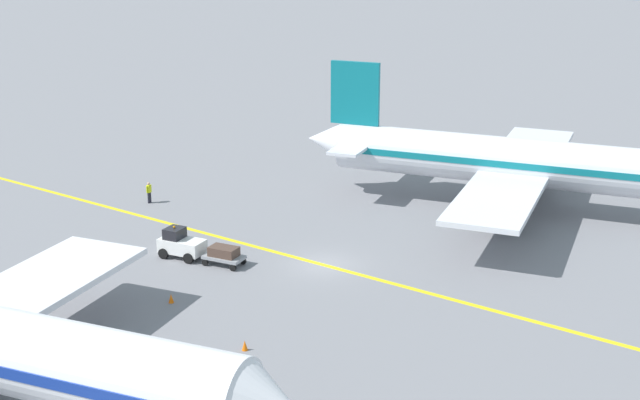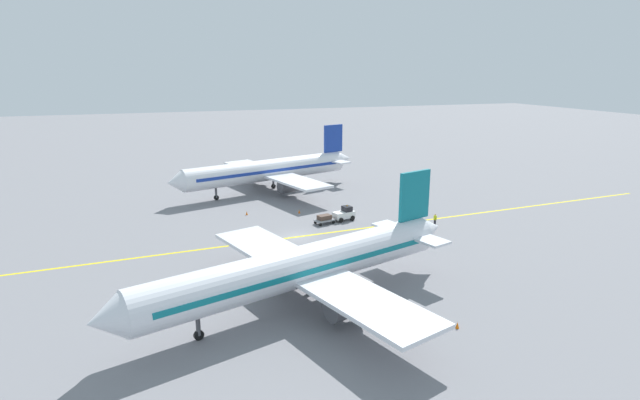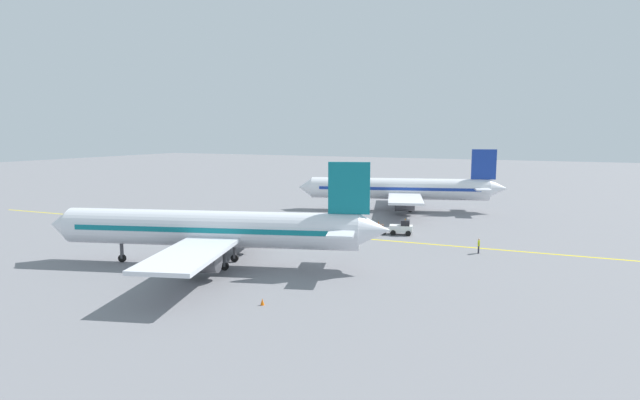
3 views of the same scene
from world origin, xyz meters
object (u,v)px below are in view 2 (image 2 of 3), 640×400
at_px(airplane_adjacent_stand, 270,170).
at_px(traffic_cone_by_wingtip, 457,325).
at_px(traffic_cone_mid_apron, 299,211).
at_px(airplane_at_gate, 305,266).
at_px(baggage_tug_white, 344,214).
at_px(traffic_cone_near_nose, 247,213).
at_px(baggage_cart_trailing, 324,219).
at_px(ground_crew_worker, 435,219).

height_order(airplane_adjacent_stand, traffic_cone_by_wingtip, airplane_adjacent_stand).
distance_m(airplane_adjacent_stand, traffic_cone_by_wingtip, 51.11).
bearing_deg(airplane_adjacent_stand, traffic_cone_mid_apron, -176.81).
relative_size(airplane_at_gate, traffic_cone_by_wingtip, 63.24).
distance_m(airplane_at_gate, traffic_cone_by_wingtip, 13.67).
height_order(airplane_at_gate, airplane_adjacent_stand, same).
relative_size(baggage_tug_white, traffic_cone_near_nose, 5.93).
distance_m(baggage_tug_white, traffic_cone_mid_apron, 7.34).
bearing_deg(traffic_cone_mid_apron, baggage_tug_white, -137.28).
distance_m(airplane_adjacent_stand, baggage_cart_trailing, 21.00).
bearing_deg(airplane_adjacent_stand, baggage_cart_trailing, -172.94).
distance_m(airplane_at_gate, baggage_cart_trailing, 24.44).
distance_m(airplane_adjacent_stand, traffic_cone_mid_apron, 14.94).
bearing_deg(ground_crew_worker, airplane_at_gate, 125.03).
height_order(airplane_at_gate, traffic_cone_near_nose, airplane_at_gate).
distance_m(ground_crew_worker, traffic_cone_by_wingtip, 27.85).
bearing_deg(traffic_cone_by_wingtip, baggage_cart_trailing, 1.37).
bearing_deg(baggage_tug_white, airplane_adjacent_stand, 16.17).
bearing_deg(traffic_cone_near_nose, traffic_cone_mid_apron, -102.45).
xyz_separation_m(baggage_tug_white, traffic_cone_near_nose, (7.01, 12.40, -0.63)).
xyz_separation_m(baggage_tug_white, traffic_cone_by_wingtip, (-31.00, 2.49, -0.63)).
height_order(airplane_at_gate, baggage_tug_white, airplane_at_gate).
xyz_separation_m(airplane_adjacent_stand, traffic_cone_mid_apron, (-14.52, -0.81, -3.43)).
xyz_separation_m(baggage_tug_white, baggage_cart_trailing, (-0.75, 3.21, -0.14)).
bearing_deg(airplane_adjacent_stand, airplane_at_gate, 170.43).
relative_size(ground_crew_worker, traffic_cone_by_wingtip, 3.05).
distance_m(traffic_cone_near_nose, traffic_cone_mid_apron, 7.62).
distance_m(baggage_tug_white, traffic_cone_by_wingtip, 31.11).
bearing_deg(airplane_adjacent_stand, baggage_tug_white, -163.83).
bearing_deg(traffic_cone_mid_apron, traffic_cone_near_nose, 77.55).
height_order(baggage_cart_trailing, ground_crew_worker, ground_crew_worker).
bearing_deg(airplane_adjacent_stand, traffic_cone_by_wingtip, -176.31).
height_order(airplane_adjacent_stand, traffic_cone_near_nose, airplane_adjacent_stand).
relative_size(baggage_cart_trailing, traffic_cone_by_wingtip, 5.18).
relative_size(airplane_at_gate, ground_crew_worker, 20.70).
bearing_deg(baggage_cart_trailing, ground_crew_worker, -112.34).
xyz_separation_m(airplane_adjacent_stand, baggage_cart_trailing, (-20.63, -2.55, -2.95)).
xyz_separation_m(baggage_tug_white, traffic_cone_mid_apron, (5.37, 4.96, -0.63)).
bearing_deg(airplane_at_gate, baggage_tug_white, -29.51).
bearing_deg(traffic_cone_by_wingtip, ground_crew_worker, -28.01).
xyz_separation_m(airplane_at_gate, baggage_cart_trailing, (22.20, -9.78, -2.95)).
bearing_deg(traffic_cone_near_nose, airplane_adjacent_stand, -27.26).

